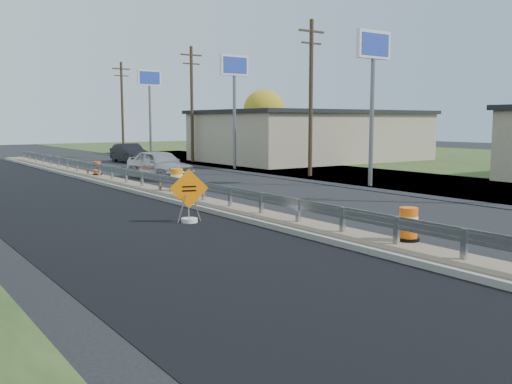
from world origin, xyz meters
TOP-DOWN VIEW (x-y plane):
  - ground at (0.00, 0.00)m, footprint 140.00×140.00m
  - grass_verge_far at (30.00, 10.00)m, footprint 40.00×120.00m
  - milled_overlay at (-4.40, 10.00)m, footprint 7.20×120.00m
  - median at (0.00, 8.00)m, footprint 1.60×55.00m
  - guardrail at (0.00, 9.00)m, footprint 0.10×46.15m
  - retail_building_near at (20.99, 20.00)m, footprint 18.50×12.50m
  - pylon_sign_south at (10.50, 3.00)m, footprint 2.20×0.30m
  - pylon_sign_mid at (10.50, 16.00)m, footprint 2.20×0.30m
  - pylon_sign_north at (10.50, 30.00)m, footprint 2.20×0.30m
  - utility_pole_smid at (11.50, 9.00)m, footprint 1.90×0.26m
  - utility_pole_nmid at (11.50, 24.00)m, footprint 1.90×0.26m
  - utility_pole_north at (11.50, 39.00)m, footprint 1.90×0.26m
  - tree_far_yellow at (26.00, 34.00)m, footprint 4.62×4.62m
  - caution_sign at (-2.30, -1.10)m, footprint 1.25×0.54m
  - barrel_median_near at (0.55, -7.91)m, footprint 0.60×0.60m
  - barrel_median_mid at (0.55, 5.37)m, footprint 0.68×0.68m
  - barrel_median_far at (0.24, 14.98)m, footprint 0.54×0.54m
  - barrel_shoulder_far at (7.00, 29.68)m, footprint 0.62×0.62m
  - car_silver at (3.22, 12.77)m, footprint 2.60×5.21m
  - car_dark_mid at (7.00, 26.51)m, footprint 1.65×4.72m

SIDE VIEW (x-z plane):
  - ground at x=0.00m, z-range 0.00..0.00m
  - milled_overlay at x=-4.40m, z-range 0.00..0.01m
  - grass_verge_far at x=30.00m, z-range 0.00..0.03m
  - median at x=0.00m, z-range 0.00..0.23m
  - barrel_shoulder_far at x=7.00m, z-range -0.02..0.89m
  - caution_sign at x=-2.30m, z-range -0.44..1.36m
  - barrel_median_far at x=0.24m, z-range 0.21..1.00m
  - barrel_median_near at x=0.55m, z-range 0.21..1.10m
  - barrel_median_mid at x=0.55m, z-range 0.21..1.21m
  - guardrail at x=0.00m, z-range 0.37..1.09m
  - car_dark_mid at x=7.00m, z-range 0.00..1.55m
  - car_silver at x=3.22m, z-range 0.00..1.71m
  - retail_building_near at x=20.99m, z-range 0.02..4.29m
  - tree_far_yellow at x=26.00m, z-range 1.11..7.97m
  - utility_pole_smid at x=11.50m, z-range 0.23..9.63m
  - utility_pole_nmid at x=11.50m, z-range 0.23..9.63m
  - utility_pole_north at x=11.50m, z-range 0.23..9.63m
  - pylon_sign_south at x=10.50m, z-range 2.53..10.43m
  - pylon_sign_mid at x=10.50m, z-range 2.53..10.43m
  - pylon_sign_north at x=10.50m, z-range 2.53..10.43m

